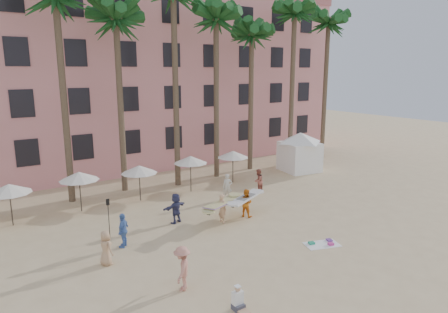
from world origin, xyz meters
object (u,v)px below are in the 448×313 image
cabana (300,148)px  carrier_white (246,202)px  carrier_yellow (222,206)px  pink_hotel (159,79)px

cabana → carrier_white: (-10.98, -6.51, -1.12)m
carrier_yellow → carrier_white: (1.77, 0.02, -0.06)m
carrier_white → carrier_yellow: bearing=-179.5°
pink_hotel → carrier_white: 21.63m
pink_hotel → carrier_yellow: pink_hotel is taller
pink_hotel → carrier_yellow: bearing=-105.3°
carrier_white → pink_hotel: bearing=79.4°
pink_hotel → cabana: bearing=-62.0°
cabana → carrier_yellow: bearing=-152.9°
pink_hotel → cabana: pink_hotel is taller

